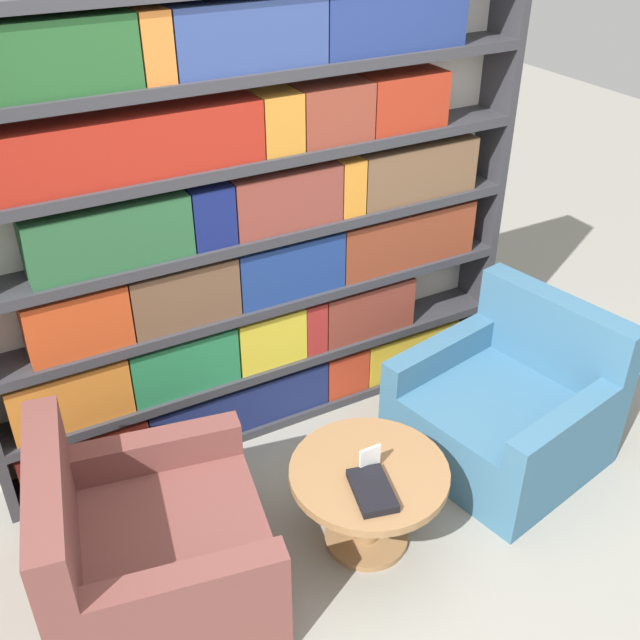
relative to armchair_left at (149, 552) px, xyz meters
name	(u,v)px	position (x,y,z in m)	size (l,w,h in m)	color
ground_plane	(392,575)	(0.96, -0.42, -0.27)	(14.00, 14.00, 0.00)	gray
bookshelf	(253,237)	(0.93, 0.89, 0.86)	(2.88, 0.30, 2.31)	silver
armchair_left	(149,552)	(0.00, 0.00, 0.00)	(1.04, 1.05, 0.83)	brown
armchair_right	(507,410)	(1.93, 0.00, 0.00)	(1.04, 1.06, 0.83)	#386684
coffee_table	(368,490)	(0.97, -0.18, 0.04)	(0.71, 0.71, 0.44)	olive
table_sign	(370,461)	(0.97, -0.18, 0.22)	(0.10, 0.06, 0.13)	black
stray_book	(372,490)	(0.90, -0.31, 0.19)	(0.22, 0.30, 0.04)	black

